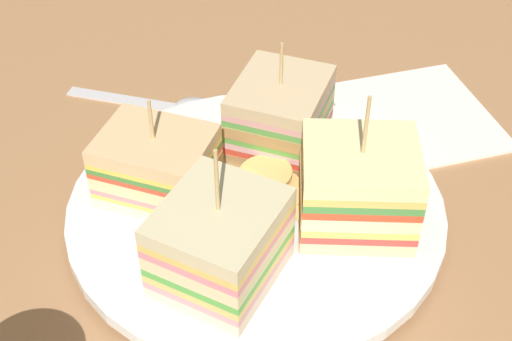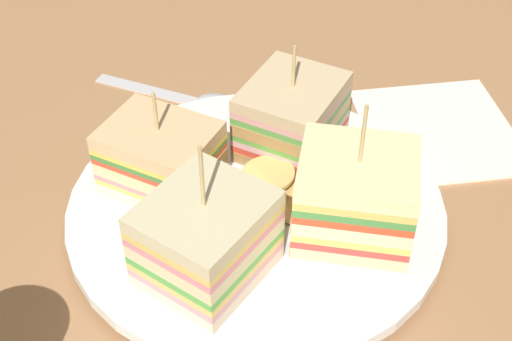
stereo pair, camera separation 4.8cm
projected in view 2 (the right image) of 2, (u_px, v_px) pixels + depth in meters
The scene contains 9 objects.
ground_plane at pixel (256, 229), 51.55cm from camera, with size 112.24×97.65×1.80cm, color #A8754C.
plate at pixel (256, 210), 50.26cm from camera, with size 26.34×26.34×1.73cm.
sandwich_wedge_0 at pixel (355, 196), 45.98cm from camera, with size 9.71×9.37×10.24cm.
sandwich_wedge_1 at pixel (291, 117), 52.74cm from camera, with size 9.74×9.76×8.79cm.
sandwich_wedge_2 at pixel (161, 158), 49.53cm from camera, with size 9.40×9.34×8.05cm.
sandwich_wedge_3 at pixel (207, 239), 43.29cm from camera, with size 9.91×9.75×10.23cm.
chip_pile at pixel (278, 188), 49.54cm from camera, with size 6.73×7.35×2.23cm.
spoon at pixel (199, 100), 61.20cm from camera, with size 11.63×10.01×1.00cm.
napkin at pixel (439, 129), 58.42cm from camera, with size 12.03×12.68×0.50cm, color white.
Camera 2 is at (-10.28, -34.29, 36.43)cm, focal length 50.08 mm.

